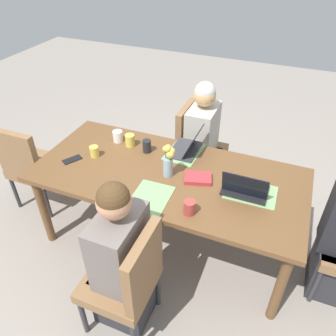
% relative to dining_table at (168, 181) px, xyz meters
% --- Properties ---
extents(ground_plane, '(10.00, 10.00, 0.00)m').
position_rel_dining_table_xyz_m(ground_plane, '(0.00, 0.00, -0.67)').
color(ground_plane, gray).
extents(dining_table, '(2.09, 0.96, 0.74)m').
position_rel_dining_table_xyz_m(dining_table, '(0.00, 0.00, 0.00)').
color(dining_table, brown).
rests_on(dining_table, ground_plane).
extents(chair_near_left_near, '(0.44, 0.44, 0.90)m').
position_rel_dining_table_xyz_m(chair_near_left_near, '(0.04, -0.83, -0.17)').
color(chair_near_left_near, olive).
rests_on(chair_near_left_near, ground_plane).
extents(person_near_left_near, '(0.36, 0.40, 1.19)m').
position_rel_dining_table_xyz_m(person_near_left_near, '(-0.04, -0.77, -0.14)').
color(person_near_left_near, '#2D2D33').
rests_on(person_near_left_near, ground_plane).
extents(chair_far_left_far, '(0.44, 0.44, 0.90)m').
position_rel_dining_table_xyz_m(chair_far_left_far, '(-0.06, 0.81, -0.17)').
color(chair_far_left_far, olive).
rests_on(chair_far_left_far, ground_plane).
extents(person_far_left_far, '(0.36, 0.40, 1.19)m').
position_rel_dining_table_xyz_m(person_far_left_far, '(0.02, 0.75, -0.14)').
color(person_far_left_far, '#2D2D33').
rests_on(person_far_left_far, ground_plane).
extents(chair_head_right_right_near, '(0.44, 0.44, 0.90)m').
position_rel_dining_table_xyz_m(chair_head_right_right_near, '(1.34, 0.06, -0.17)').
color(chair_head_right_right_near, olive).
rests_on(chair_head_right_right_near, ground_plane).
extents(flower_vase, '(0.09, 0.09, 0.27)m').
position_rel_dining_table_xyz_m(flower_vase, '(-0.01, 0.02, 0.22)').
color(flower_vase, '#8EA8B7').
rests_on(flower_vase, dining_table).
extents(placemat_near_left_near, '(0.28, 0.37, 0.00)m').
position_rel_dining_table_xyz_m(placemat_near_left_near, '(-0.02, -0.32, 0.08)').
color(placemat_near_left_near, '#7FAD70').
rests_on(placemat_near_left_near, dining_table).
extents(placemat_head_left_left_mid, '(0.37, 0.27, 0.00)m').
position_rel_dining_table_xyz_m(placemat_head_left_left_mid, '(-0.64, -0.01, 0.08)').
color(placemat_head_left_left_mid, '#7FAD70').
rests_on(placemat_head_left_left_mid, dining_table).
extents(placemat_far_left_far, '(0.27, 0.37, 0.00)m').
position_rel_dining_table_xyz_m(placemat_far_left_far, '(0.01, 0.32, 0.08)').
color(placemat_far_left_far, '#7FAD70').
rests_on(placemat_far_left_far, dining_table).
extents(laptop_near_left_near, '(0.22, 0.32, 0.20)m').
position_rel_dining_table_xyz_m(laptop_near_left_near, '(-0.04, -0.34, 0.12)').
color(laptop_near_left_near, '#38383D').
rests_on(laptop_near_left_near, dining_table).
extents(laptop_head_left_left_mid, '(0.32, 0.22, 0.21)m').
position_rel_dining_table_xyz_m(laptop_head_left_left_mid, '(-0.59, 0.01, 0.12)').
color(laptop_head_left_left_mid, black).
rests_on(laptop_head_left_left_mid, dining_table).
extents(coffee_mug_near_left, '(0.09, 0.09, 0.10)m').
position_rel_dining_table_xyz_m(coffee_mug_near_left, '(0.58, -0.27, 0.12)').
color(coffee_mug_near_left, white).
rests_on(coffee_mug_near_left, dining_table).
extents(coffee_mug_near_right, '(0.07, 0.07, 0.11)m').
position_rel_dining_table_xyz_m(coffee_mug_near_right, '(0.28, -0.21, 0.13)').
color(coffee_mug_near_right, '#232328').
rests_on(coffee_mug_near_right, dining_table).
extents(coffee_mug_centre_left, '(0.08, 0.08, 0.11)m').
position_rel_dining_table_xyz_m(coffee_mug_centre_left, '(0.45, -0.24, 0.13)').
color(coffee_mug_centre_left, '#DBC64C').
rests_on(coffee_mug_centre_left, dining_table).
extents(coffee_mug_centre_right, '(0.07, 0.07, 0.09)m').
position_rel_dining_table_xyz_m(coffee_mug_centre_right, '(0.65, 0.01, 0.12)').
color(coffee_mug_centre_right, '#DBC64C').
rests_on(coffee_mug_centre_right, dining_table).
extents(coffee_mug_far_left, '(0.08, 0.08, 0.10)m').
position_rel_dining_table_xyz_m(coffee_mug_far_left, '(-0.29, 0.35, 0.12)').
color(coffee_mug_far_left, '#AD3D38').
rests_on(coffee_mug_far_left, dining_table).
extents(book_red_cover, '(0.23, 0.19, 0.03)m').
position_rel_dining_table_xyz_m(book_red_cover, '(-0.24, -0.01, 0.09)').
color(book_red_cover, '#B73338').
rests_on(book_red_cover, dining_table).
extents(phone_black, '(0.14, 0.17, 0.01)m').
position_rel_dining_table_xyz_m(phone_black, '(0.79, 0.13, 0.08)').
color(phone_black, black).
rests_on(phone_black, dining_table).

